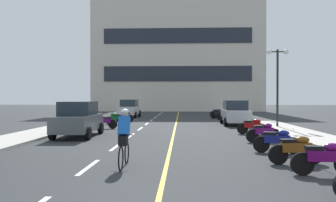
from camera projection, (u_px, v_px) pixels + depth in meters
ground_plane at (172, 125)px, 24.59m from camera, size 140.00×140.00×0.00m
curb_left at (87, 121)px, 27.88m from camera, size 2.40×72.00×0.12m
curb_right at (261, 122)px, 27.28m from camera, size 2.40×72.00×0.12m
lane_dash_1 at (89, 167)px, 9.68m from camera, size 0.14×2.20×0.01m
lane_dash_2 at (116, 147)px, 13.68m from camera, size 0.14×2.20×0.01m
lane_dash_3 at (131, 136)px, 17.68m from camera, size 0.14×2.20×0.01m
lane_dash_4 at (140, 129)px, 21.67m from camera, size 0.14×2.20×0.01m
lane_dash_5 at (147, 124)px, 25.67m from camera, size 0.14×2.20×0.01m
lane_dash_6 at (151, 120)px, 29.66m from camera, size 0.14×2.20×0.01m
lane_dash_7 at (155, 118)px, 33.66m from camera, size 0.14×2.20×0.01m
lane_dash_8 at (158, 116)px, 37.66m from camera, size 0.14×2.20×0.01m
lane_dash_9 at (160, 114)px, 41.65m from camera, size 0.14×2.20×0.01m
lane_dash_10 at (162, 112)px, 45.65m from camera, size 0.14×2.20×0.01m
lane_dash_11 at (164, 111)px, 49.65m from camera, size 0.14×2.20×0.01m
centre_line_yellow at (176, 122)px, 27.57m from camera, size 0.12×66.00×0.01m
office_building at (178, 53)px, 53.23m from camera, size 25.62×9.63×18.42m
street_lamp_mid at (278, 70)px, 22.09m from camera, size 1.46×0.36×5.13m
parked_car_near at (78, 119)px, 17.26m from camera, size 2.01×4.24×1.82m
parked_car_mid at (235, 113)px, 24.70m from camera, size 1.97×4.22×1.82m
parked_car_far at (129, 108)px, 34.47m from camera, size 1.99×4.24×1.82m
motorcycle_1 at (325, 158)px, 8.59m from camera, size 1.70×0.60×0.92m
motorcycle_2 at (296, 149)px, 10.07m from camera, size 1.70×0.60×0.92m
motorcycle_3 at (277, 140)px, 12.07m from camera, size 1.67×0.69×0.92m
motorcycle_4 at (264, 132)px, 15.11m from camera, size 1.67×0.69×0.92m
motorcycle_5 at (253, 126)px, 18.19m from camera, size 1.67×0.71×0.92m
motorcycle_6 at (104, 121)px, 21.74m from camera, size 1.70×0.60×0.92m
motorcycle_7 at (116, 118)px, 25.12m from camera, size 1.70×0.60×0.92m
motorcycle_8 at (124, 116)px, 28.13m from camera, size 1.64×0.78×0.92m
motorcycle_9 at (226, 115)px, 30.24m from camera, size 1.70×0.60×0.92m
motorcycle_10 at (220, 114)px, 31.77m from camera, size 1.65×0.77×0.92m
motorcycle_11 at (218, 113)px, 33.80m from camera, size 1.65×0.76×0.92m
motorcycle_12 at (218, 112)px, 35.49m from camera, size 1.67×0.71×0.92m
cyclist_rider at (124, 137)px, 9.68m from camera, size 0.42×1.77×1.71m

